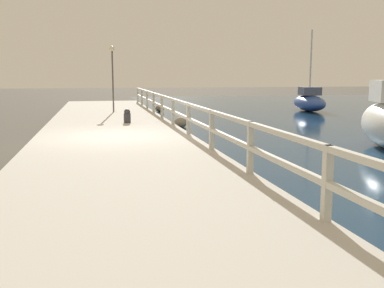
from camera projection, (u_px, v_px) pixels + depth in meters
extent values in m
plane|color=#4C473D|center=(115.00, 148.00, 12.78)|extent=(120.00, 120.00, 0.00)
cube|color=beige|center=(115.00, 142.00, 12.76)|extent=(4.48, 36.00, 0.33)
cube|color=beige|center=(327.00, 184.00, 5.28)|extent=(0.10, 0.10, 0.92)
cube|color=beige|center=(250.00, 148.00, 7.89)|extent=(0.10, 0.10, 0.92)
cube|color=beige|center=(212.00, 130.00, 10.50)|extent=(0.10, 0.10, 0.92)
cube|color=beige|center=(188.00, 119.00, 13.11)|extent=(0.10, 0.10, 0.92)
cube|color=beige|center=(173.00, 111.00, 15.72)|extent=(0.10, 0.10, 0.92)
cube|color=beige|center=(162.00, 106.00, 18.33)|extent=(0.10, 0.10, 0.92)
cube|color=beige|center=(154.00, 102.00, 20.93)|extent=(0.10, 0.10, 0.92)
cube|color=beige|center=(147.00, 99.00, 23.54)|extent=(0.10, 0.10, 0.92)
cube|color=beige|center=(142.00, 97.00, 26.15)|extent=(0.10, 0.10, 0.92)
cube|color=beige|center=(138.00, 95.00, 28.76)|extent=(0.10, 0.10, 0.92)
cube|color=beige|center=(188.00, 104.00, 13.04)|extent=(0.09, 32.50, 0.08)
cube|color=beige|center=(188.00, 119.00, 13.11)|extent=(0.09, 32.50, 0.08)
ellipsoid|color=gray|center=(181.00, 122.00, 17.74)|extent=(0.55, 0.49, 0.41)
ellipsoid|color=slate|center=(160.00, 108.00, 25.26)|extent=(0.50, 0.45, 0.37)
cylinder|color=#333338|center=(127.00, 118.00, 16.29)|extent=(0.25, 0.25, 0.35)
sphere|color=#333338|center=(127.00, 112.00, 16.25)|extent=(0.23, 0.23, 0.23)
cylinder|color=#514C47|center=(113.00, 82.00, 20.88)|extent=(0.07, 0.07, 2.81)
sphere|color=beige|center=(112.00, 48.00, 20.65)|extent=(0.24, 0.24, 0.24)
ellipsoid|color=#2D4C9E|center=(309.00, 103.00, 25.70)|extent=(2.08, 4.05, 0.91)
cube|color=#4C566B|center=(310.00, 91.00, 25.60)|extent=(1.21, 1.41, 0.46)
cylinder|color=silver|center=(311.00, 63.00, 25.35)|extent=(0.09, 0.09, 3.65)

